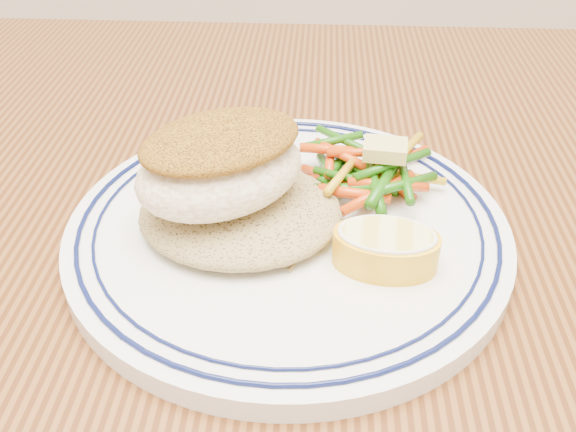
{
  "coord_description": "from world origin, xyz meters",
  "views": [
    {
      "loc": [
        0.0,
        -0.3,
        1.02
      ],
      "look_at": [
        -0.02,
        0.03,
        0.77
      ],
      "focal_mm": 40.0,
      "sensor_mm": 36.0,
      "label": 1
    }
  ],
  "objects_px": {
    "plate": "(288,229)",
    "fish_fillet": "(221,164)",
    "dining_table": "(307,377)",
    "rice_pilaf": "(241,208)",
    "vegetable_pile": "(366,172)",
    "lemon_wedge": "(386,247)"
  },
  "relations": [
    {
      "from": "fish_fillet",
      "to": "vegetable_pile",
      "type": "height_order",
      "value": "fish_fillet"
    },
    {
      "from": "plate",
      "to": "lemon_wedge",
      "type": "xyz_separation_m",
      "value": [
        0.06,
        -0.04,
        0.02
      ]
    },
    {
      "from": "rice_pilaf",
      "to": "vegetable_pile",
      "type": "relative_size",
      "value": 1.26
    },
    {
      "from": "dining_table",
      "to": "rice_pilaf",
      "type": "height_order",
      "value": "rice_pilaf"
    },
    {
      "from": "vegetable_pile",
      "to": "lemon_wedge",
      "type": "height_order",
      "value": "vegetable_pile"
    },
    {
      "from": "dining_table",
      "to": "rice_pilaf",
      "type": "distance_m",
      "value": 0.14
    },
    {
      "from": "plate",
      "to": "fish_fillet",
      "type": "bearing_deg",
      "value": -173.6
    },
    {
      "from": "rice_pilaf",
      "to": "vegetable_pile",
      "type": "bearing_deg",
      "value": 29.54
    },
    {
      "from": "rice_pilaf",
      "to": "fish_fillet",
      "type": "relative_size",
      "value": 0.99
    },
    {
      "from": "dining_table",
      "to": "fish_fillet",
      "type": "xyz_separation_m",
      "value": [
        -0.06,
        0.03,
        0.16
      ]
    },
    {
      "from": "lemon_wedge",
      "to": "vegetable_pile",
      "type": "bearing_deg",
      "value": 95.74
    },
    {
      "from": "dining_table",
      "to": "rice_pilaf",
      "type": "bearing_deg",
      "value": 145.7
    },
    {
      "from": "plate",
      "to": "rice_pilaf",
      "type": "relative_size",
      "value": 2.2
    },
    {
      "from": "dining_table",
      "to": "fish_fillet",
      "type": "distance_m",
      "value": 0.17
    },
    {
      "from": "dining_table",
      "to": "plate",
      "type": "relative_size",
      "value": 5.19
    },
    {
      "from": "rice_pilaf",
      "to": "lemon_wedge",
      "type": "bearing_deg",
      "value": -21.8
    },
    {
      "from": "rice_pilaf",
      "to": "lemon_wedge",
      "type": "distance_m",
      "value": 0.1
    },
    {
      "from": "fish_fillet",
      "to": "plate",
      "type": "bearing_deg",
      "value": 6.4
    },
    {
      "from": "dining_table",
      "to": "vegetable_pile",
      "type": "distance_m",
      "value": 0.15
    },
    {
      "from": "dining_table",
      "to": "lemon_wedge",
      "type": "bearing_deg",
      "value": -6.13
    },
    {
      "from": "dining_table",
      "to": "vegetable_pile",
      "type": "relative_size",
      "value": 14.35
    },
    {
      "from": "vegetable_pile",
      "to": "plate",
      "type": "bearing_deg",
      "value": -140.19
    }
  ]
}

